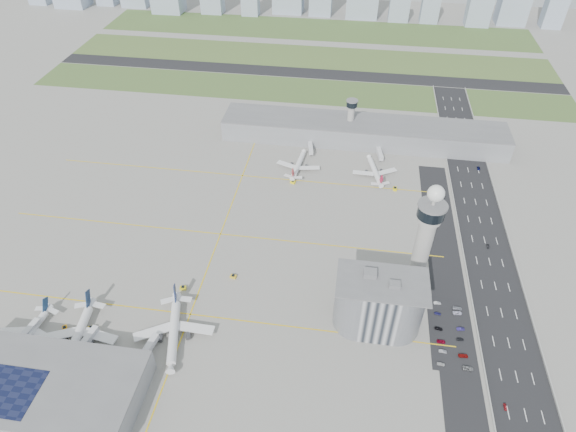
# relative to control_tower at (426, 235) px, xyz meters

# --- Properties ---
(ground) EXTENTS (1000.00, 1000.00, 0.00)m
(ground) POSITION_rel_control_tower_xyz_m (-72.00, -8.00, -35.04)
(ground) COLOR #9A978F
(grass_strip_0) EXTENTS (480.00, 50.00, 0.08)m
(grass_strip_0) POSITION_rel_control_tower_xyz_m (-92.00, 217.00, -35.00)
(grass_strip_0) COLOR #47642F
(grass_strip_0) RESTS_ON ground
(grass_strip_1) EXTENTS (480.00, 60.00, 0.08)m
(grass_strip_1) POSITION_rel_control_tower_xyz_m (-92.00, 292.00, -35.00)
(grass_strip_1) COLOR #425D2C
(grass_strip_1) RESTS_ON ground
(grass_strip_2) EXTENTS (480.00, 70.00, 0.08)m
(grass_strip_2) POSITION_rel_control_tower_xyz_m (-92.00, 372.00, -35.00)
(grass_strip_2) COLOR #486630
(grass_strip_2) RESTS_ON ground
(runway) EXTENTS (480.00, 22.00, 0.10)m
(runway) POSITION_rel_control_tower_xyz_m (-92.00, 254.00, -34.98)
(runway) COLOR black
(runway) RESTS_ON ground
(highway) EXTENTS (28.00, 500.00, 0.10)m
(highway) POSITION_rel_control_tower_xyz_m (43.00, -8.00, -34.99)
(highway) COLOR black
(highway) RESTS_ON ground
(barrier_left) EXTENTS (0.60, 500.00, 1.20)m
(barrier_left) POSITION_rel_control_tower_xyz_m (29.00, -8.00, -34.44)
(barrier_left) COLOR #9E9E99
(barrier_left) RESTS_ON ground
(barrier_right) EXTENTS (0.60, 500.00, 1.20)m
(barrier_right) POSITION_rel_control_tower_xyz_m (57.00, -8.00, -34.44)
(barrier_right) COLOR #9E9E99
(barrier_right) RESTS_ON ground
(landside_road) EXTENTS (18.00, 260.00, 0.08)m
(landside_road) POSITION_rel_control_tower_xyz_m (18.00, -18.00, -35.00)
(landside_road) COLOR black
(landside_road) RESTS_ON ground
(parking_lot) EXTENTS (20.00, 44.00, 0.10)m
(parking_lot) POSITION_rel_control_tower_xyz_m (16.00, -30.00, -34.99)
(parking_lot) COLOR black
(parking_lot) RESTS_ON ground
(taxiway_line_h_0) EXTENTS (260.00, 0.60, 0.01)m
(taxiway_line_h_0) POSITION_rel_control_tower_xyz_m (-112.00, -38.00, -35.04)
(taxiway_line_h_0) COLOR yellow
(taxiway_line_h_0) RESTS_ON ground
(taxiway_line_h_1) EXTENTS (260.00, 0.60, 0.01)m
(taxiway_line_h_1) POSITION_rel_control_tower_xyz_m (-112.00, 22.00, -35.04)
(taxiway_line_h_1) COLOR yellow
(taxiway_line_h_1) RESTS_ON ground
(taxiway_line_h_2) EXTENTS (260.00, 0.60, 0.01)m
(taxiway_line_h_2) POSITION_rel_control_tower_xyz_m (-112.00, 82.00, -35.04)
(taxiway_line_h_2) COLOR yellow
(taxiway_line_h_2) RESTS_ON ground
(taxiway_line_v) EXTENTS (0.60, 260.00, 0.01)m
(taxiway_line_v) POSITION_rel_control_tower_xyz_m (-112.00, 22.00, -35.04)
(taxiway_line_v) COLOR yellow
(taxiway_line_v) RESTS_ON ground
(control_tower) EXTENTS (14.00, 14.00, 64.50)m
(control_tower) POSITION_rel_control_tower_xyz_m (0.00, 0.00, 0.00)
(control_tower) COLOR #ADAAA5
(control_tower) RESTS_ON ground
(secondary_tower) EXTENTS (8.60, 8.60, 31.90)m
(secondary_tower) POSITION_rel_control_tower_xyz_m (-42.00, 142.00, -16.24)
(secondary_tower) COLOR #ADAAA5
(secondary_tower) RESTS_ON ground
(admin_building) EXTENTS (42.00, 24.00, 33.50)m
(admin_building) POSITION_rel_control_tower_xyz_m (-20.01, -30.00, -19.74)
(admin_building) COLOR #B2B2B7
(admin_building) RESTS_ON ground
(terminal_pier) EXTENTS (210.00, 32.00, 15.80)m
(terminal_pier) POSITION_rel_control_tower_xyz_m (-32.00, 140.00, -27.14)
(terminal_pier) COLOR gray
(terminal_pier) RESTS_ON ground
(near_terminal) EXTENTS (84.00, 42.00, 13.00)m
(near_terminal) POSITION_rel_control_tower_xyz_m (-160.07, -90.02, -28.62)
(near_terminal) COLOR gray
(near_terminal) RESTS_ON ground
(airplane_near_a) EXTENTS (34.21, 39.27, 10.32)m
(airplane_near_a) POSITION_rel_control_tower_xyz_m (-183.58, -63.84, -29.88)
(airplane_near_a) COLOR white
(airplane_near_a) RESTS_ON ground
(airplane_near_b) EXTENTS (43.71, 49.54, 12.60)m
(airplane_near_b) POSITION_rel_control_tower_xyz_m (-159.53, -61.79, -28.74)
(airplane_near_b) COLOR white
(airplane_near_b) RESTS_ON ground
(airplane_near_c) EXTENTS (49.30, 54.20, 12.83)m
(airplane_near_c) POSITION_rel_control_tower_xyz_m (-115.31, -52.05, -28.63)
(airplane_near_c) COLOR white
(airplane_near_c) RESTS_ON ground
(airplane_far_a) EXTENTS (34.81, 39.71, 10.27)m
(airplane_far_a) POSITION_rel_control_tower_xyz_m (-75.06, 97.03, -29.91)
(airplane_far_a) COLOR white
(airplane_far_a) RESTS_ON ground
(airplane_far_b) EXTENTS (39.41, 43.37, 10.29)m
(airplane_far_b) POSITION_rel_control_tower_xyz_m (-22.06, 97.51, -29.90)
(airplane_far_b) COLOR white
(airplane_far_b) RESTS_ON ground
(jet_bridge_near_0) EXTENTS (5.39, 14.31, 5.70)m
(jet_bridge_near_0) POSITION_rel_control_tower_xyz_m (-185.00, -69.00, -32.19)
(jet_bridge_near_0) COLOR silver
(jet_bridge_near_0) RESTS_ON ground
(jet_bridge_near_1) EXTENTS (5.39, 14.31, 5.70)m
(jet_bridge_near_1) POSITION_rel_control_tower_xyz_m (-155.00, -69.00, -32.19)
(jet_bridge_near_1) COLOR silver
(jet_bridge_near_1) RESTS_ON ground
(jet_bridge_near_2) EXTENTS (5.39, 14.31, 5.70)m
(jet_bridge_near_2) POSITION_rel_control_tower_xyz_m (-125.00, -69.00, -32.19)
(jet_bridge_near_2) COLOR silver
(jet_bridge_near_2) RESTS_ON ground
(jet_bridge_far_0) EXTENTS (5.39, 14.31, 5.70)m
(jet_bridge_far_0) POSITION_rel_control_tower_xyz_m (-70.00, 124.00, -32.19)
(jet_bridge_far_0) COLOR silver
(jet_bridge_far_0) RESTS_ON ground
(jet_bridge_far_1) EXTENTS (5.39, 14.31, 5.70)m
(jet_bridge_far_1) POSITION_rel_control_tower_xyz_m (-20.00, 124.00, -32.19)
(jet_bridge_far_1) COLOR silver
(jet_bridge_far_1) RESTS_ON ground
(tug_0) EXTENTS (3.45, 3.74, 1.79)m
(tug_0) POSITION_rel_control_tower_xyz_m (-169.77, -55.68, -34.15)
(tug_0) COLOR orange
(tug_0) RESTS_ON ground
(tug_1) EXTENTS (4.14, 3.40, 2.08)m
(tug_1) POSITION_rel_control_tower_xyz_m (-156.69, -54.11, -34.00)
(tug_1) COLOR yellow
(tug_1) RESTS_ON ground
(tug_2) EXTENTS (3.58, 2.78, 1.88)m
(tug_2) POSITION_rel_control_tower_xyz_m (-120.71, -22.45, -34.10)
(tug_2) COLOR gold
(tug_2) RESTS_ON ground
(tug_3) EXTENTS (3.57, 2.73, 1.89)m
(tug_3) POSITION_rel_control_tower_xyz_m (-96.32, -10.60, -34.10)
(tug_3) COLOR gold
(tug_3) RESTS_ON ground
(tug_4) EXTENTS (3.87, 3.24, 1.92)m
(tug_4) POSITION_rel_control_tower_xyz_m (-76.39, 78.70, -34.08)
(tug_4) COLOR yellow
(tug_4) RESTS_ON ground
(tug_5) EXTENTS (2.42, 3.50, 2.02)m
(tug_5) POSITION_rel_control_tower_xyz_m (-8.31, 81.38, -34.03)
(tug_5) COLOR yellow
(tug_5) RESTS_ON ground
(car_lot_0) EXTENTS (3.64, 1.75, 1.20)m
(car_lot_0) POSITION_rel_control_tower_xyz_m (9.91, -48.75, -34.44)
(car_lot_0) COLOR silver
(car_lot_0) RESTS_ON ground
(car_lot_1) EXTENTS (3.68, 1.41, 1.20)m
(car_lot_1) POSITION_rel_control_tower_xyz_m (11.40, -41.77, -34.44)
(car_lot_1) COLOR #A2A3AB
(car_lot_1) RESTS_ON ground
(car_lot_2) EXTENTS (4.00, 1.85, 1.11)m
(car_lot_2) POSITION_rel_control_tower_xyz_m (11.17, -36.36, -34.48)
(car_lot_2) COLOR maroon
(car_lot_2) RESTS_ON ground
(car_lot_3) EXTENTS (4.02, 2.01, 1.12)m
(car_lot_3) POSITION_rel_control_tower_xyz_m (10.62, -28.93, -34.48)
(car_lot_3) COLOR black
(car_lot_3) RESTS_ON ground
(car_lot_4) EXTENTS (3.38, 1.72, 1.10)m
(car_lot_4) POSITION_rel_control_tower_xyz_m (10.95, -19.56, -34.49)
(car_lot_4) COLOR navy
(car_lot_4) RESTS_ON ground
(car_lot_5) EXTENTS (3.73, 1.57, 1.20)m
(car_lot_5) POSITION_rel_control_tower_xyz_m (11.35, -12.80, -34.44)
(car_lot_5) COLOR silver
(car_lot_5) RESTS_ON ground
(car_lot_6) EXTENTS (4.79, 2.31, 1.32)m
(car_lot_6) POSITION_rel_control_tower_xyz_m (21.85, -49.33, -34.38)
(car_lot_6) COLOR gray
(car_lot_6) RESTS_ON ground
(car_lot_7) EXTENTS (4.68, 2.23, 1.32)m
(car_lot_7) POSITION_rel_control_tower_xyz_m (20.59, -42.84, -34.38)
(car_lot_7) COLOR maroon
(car_lot_7) RESTS_ON ground
(car_lot_8) EXTENTS (3.45, 1.63, 1.14)m
(car_lot_8) POSITION_rel_control_tower_xyz_m (20.26, -33.73, -34.47)
(car_lot_8) COLOR black
(car_lot_8) RESTS_ON ground
(car_lot_9) EXTENTS (4.05, 1.98, 1.28)m
(car_lot_9) POSITION_rel_control_tower_xyz_m (21.24, -27.59, -34.40)
(car_lot_9) COLOR navy
(car_lot_9) RESTS_ON ground
(car_lot_10) EXTENTS (4.69, 2.55, 1.25)m
(car_lot_10) POSITION_rel_control_tower_xyz_m (20.80, -17.86, -34.42)
(car_lot_10) COLOR white
(car_lot_10) RESTS_ON ground
(car_lot_11) EXTENTS (4.48, 1.84, 1.30)m
(car_lot_11) POSITION_rel_control_tower_xyz_m (21.12, -14.83, -34.39)
(car_lot_11) COLOR #9497A1
(car_lot_11) RESTS_ON ground
(car_hw_0) EXTENTS (1.31, 3.19, 1.08)m
(car_hw_0) POSITION_rel_control_tower_xyz_m (35.11, -65.86, -34.50)
(car_hw_0) COLOR maroon
(car_hw_0) RESTS_ON ground
(car_hw_1) EXTENTS (1.56, 3.52, 1.12)m
(car_hw_1) POSITION_rel_control_tower_xyz_m (43.89, 34.06, -34.48)
(car_hw_1) COLOR black
(car_hw_1) RESTS_ON ground
(car_hw_2) EXTENTS (2.08, 4.18, 1.14)m
(car_hw_2) POSITION_rel_control_tower_xyz_m (50.37, 114.19, -34.47)
(car_hw_2) COLOR #0B0F4A
(car_hw_2) RESTS_ON ground
(car_hw_4) EXTENTS (1.51, 3.45, 1.16)m
(car_hw_4) POSITION_rel_control_tower_xyz_m (36.95, 171.70, -34.46)
(car_hw_4) COLOR gray
(car_hw_4) RESTS_ON ground
(skyline_bldg_10) EXTENTS (23.01, 18.41, 27.75)m
(skyline_bldg_10) POSITION_rel_control_tower_xyz_m (1.27, 415.68, -21.17)
(skyline_bldg_10) COLOR #9EADC1
(skyline_bldg_10) RESTS_ON ground
(skyline_bldg_11) EXTENTS (20.22, 16.18, 38.97)m
(skyline_bldg_11) POSITION_rel_control_tower_xyz_m (36.28, 415.34, -15.56)
(skyline_bldg_11) COLOR #9EADC1
(skyline_bldg_11) RESTS_ON ground
(skyline_bldg_12) EXTENTS (26.14, 20.92, 46.89)m
(skyline_bldg_12) POSITION_rel_control_tower_xyz_m (90.17, 413.29, -11.60)
(skyline_bldg_12) COLOR #9EADC1
(skyline_bldg_12) RESTS_ON ground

